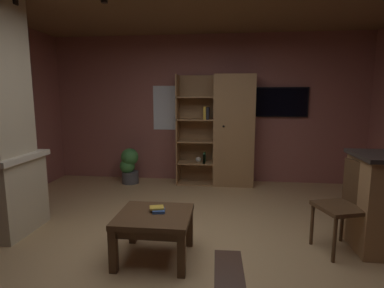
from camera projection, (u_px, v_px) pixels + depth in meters
name	position (u px, v px, depth m)	size (l,w,h in m)	color
floor	(187.00, 254.00, 3.05)	(5.65, 5.49, 0.02)	tan
wall_back	(207.00, 109.00, 5.56)	(5.77, 0.06, 2.65)	#8E544C
window_pane_back	(171.00, 108.00, 5.60)	(0.66, 0.01, 0.81)	white
bookshelf_cabinet	(229.00, 131.00, 5.31)	(1.35, 0.41, 1.93)	#997047
coffee_table	(154.00, 222.00, 2.91)	(0.70, 0.64, 0.45)	#4C331E
table_book_0	(159.00, 211.00, 2.93)	(0.12, 0.11, 0.03)	#2D4C8C
table_book_1	(157.00, 208.00, 2.95)	(0.14, 0.10, 0.02)	gold
dining_chair	(348.00, 200.00, 3.03)	(0.53, 0.53, 0.92)	#4C331E
potted_floor_plant	(129.00, 165.00, 5.46)	(0.34, 0.33, 0.64)	#4C4C51
wall_mounted_tv	(281.00, 102.00, 5.33)	(0.92, 0.06, 0.52)	black
track_light_spot_0	(15.00, 0.00, 3.25)	(0.07, 0.07, 0.09)	black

